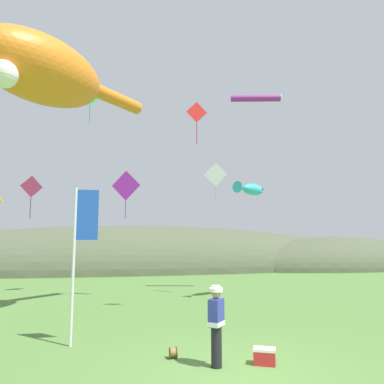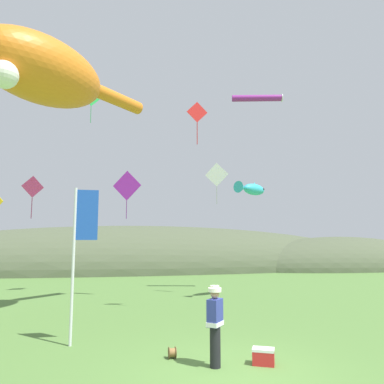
{
  "view_description": "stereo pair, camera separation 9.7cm",
  "coord_description": "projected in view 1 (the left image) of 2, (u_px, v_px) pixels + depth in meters",
  "views": [
    {
      "loc": [
        -2.67,
        -7.96,
        2.81
      ],
      "look_at": [
        0.0,
        4.0,
        4.37
      ],
      "focal_mm": 35.0,
      "sensor_mm": 36.0,
      "label": 1
    },
    {
      "loc": [
        -2.57,
        -7.98,
        2.81
      ],
      "look_at": [
        0.0,
        4.0,
        4.37
      ],
      "focal_mm": 35.0,
      "sensor_mm": 36.0,
      "label": 2
    }
  ],
  "objects": [
    {
      "name": "kite_diamond_white",
      "position": [
        216.0,
        175.0,
        19.44
      ],
      "size": [
        1.09,
        0.66,
        2.16
      ],
      "color": "white"
    },
    {
      "name": "festival_attendant",
      "position": [
        216.0,
        323.0,
        8.39
      ],
      "size": [
        0.47,
        0.49,
        1.77
      ],
      "color": "black",
      "rests_on": "ground"
    },
    {
      "name": "kite_diamond_green",
      "position": [
        90.0,
        95.0,
        19.51
      ],
      "size": [
        1.05,
        0.69,
        2.14
      ],
      "color": "green"
    },
    {
      "name": "kite_spool",
      "position": [
        173.0,
        353.0,
        8.92
      ],
      "size": [
        0.17,
        0.27,
        0.27
      ],
      "color": "olive",
      "rests_on": "ground"
    },
    {
      "name": "distant_hill_ridge",
      "position": [
        176.0,
        269.0,
        35.42
      ],
      "size": [
        56.59,
        14.33,
        8.21
      ],
      "color": "#4C563D",
      "rests_on": "ground"
    },
    {
      "name": "kite_giant_cat",
      "position": [
        24.0,
        63.0,
        13.13
      ],
      "size": [
        7.34,
        7.15,
        2.88
      ],
      "color": "orange"
    },
    {
      "name": "kite_diamond_red",
      "position": [
        197.0,
        113.0,
        14.98
      ],
      "size": [
        0.85,
        0.05,
        1.75
      ],
      "color": "red"
    },
    {
      "name": "ground_plane",
      "position": [
        233.0,
        373.0,
        7.93
      ],
      "size": [
        120.0,
        120.0,
        0.0
      ],
      "primitive_type": "plane",
      "color": "#517A38"
    },
    {
      "name": "kite_fish_windsock",
      "position": [
        250.0,
        189.0,
        18.37
      ],
      "size": [
        2.06,
        1.67,
        0.65
      ],
      "color": "#33B2CC"
    },
    {
      "name": "kite_tube_streamer",
      "position": [
        256.0,
        98.0,
        21.0
      ],
      "size": [
        2.83,
        1.06,
        0.44
      ],
      "color": "#8C268C"
    },
    {
      "name": "festival_banner_pole",
      "position": [
        80.0,
        240.0,
        10.29
      ],
      "size": [
        0.66,
        0.08,
        4.25
      ],
      "color": "silver",
      "rests_on": "ground"
    },
    {
      "name": "picnic_cooler",
      "position": [
        265.0,
        356.0,
        8.49
      ],
      "size": [
        0.58,
        0.51,
        0.36
      ],
      "color": "red",
      "rests_on": "ground"
    },
    {
      "name": "kite_diamond_violet",
      "position": [
        126.0,
        186.0,
        18.59
      ],
      "size": [
        1.37,
        0.64,
        2.4
      ],
      "color": "purple"
    },
    {
      "name": "kite_diamond_pink",
      "position": [
        32.0,
        187.0,
        16.08
      ],
      "size": [
        0.84,
        0.48,
        1.85
      ],
      "color": "#E53F8C"
    }
  ]
}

